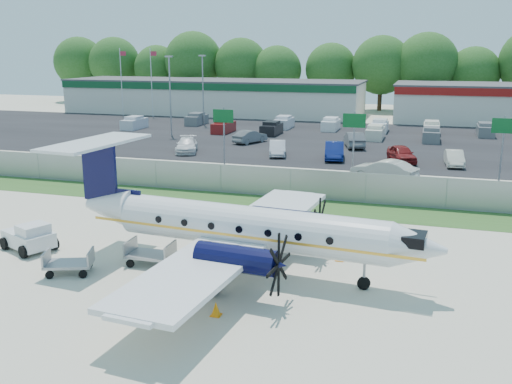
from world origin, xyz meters
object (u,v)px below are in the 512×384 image
(baggage_cart_near, at_px, (150,254))
(baggage_cart_far, at_px, (69,263))
(aircraft, at_px, (242,226))
(pushback_tug, at_px, (30,237))

(baggage_cart_near, relative_size, baggage_cart_far, 0.92)
(aircraft, relative_size, pushback_tug, 5.86)
(pushback_tug, height_order, baggage_cart_far, pushback_tug)
(baggage_cart_near, bearing_deg, baggage_cart_far, -145.58)
(aircraft, bearing_deg, baggage_cart_near, -173.20)
(aircraft, distance_m, pushback_tug, 11.10)
(baggage_cart_far, bearing_deg, pushback_tug, 150.08)
(baggage_cart_near, bearing_deg, pushback_tug, 179.23)
(aircraft, relative_size, baggage_cart_near, 8.24)
(pushback_tug, distance_m, baggage_cart_far, 4.27)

